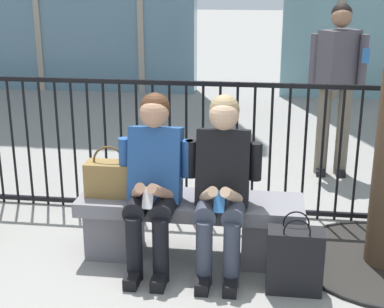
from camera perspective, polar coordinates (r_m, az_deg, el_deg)
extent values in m
plane|color=gray|center=(4.19, -0.18, -10.23)|extent=(60.00, 60.00, 0.00)
cube|color=slate|center=(4.02, -0.19, -5.19)|extent=(1.60, 0.44, 0.10)
cube|color=slate|center=(4.22, -7.81, -7.56)|extent=(0.36, 0.37, 0.35)
cube|color=slate|center=(4.08, 7.71, -8.46)|extent=(0.36, 0.37, 0.35)
cylinder|color=black|center=(3.88, -5.32, -5.00)|extent=(0.15, 0.40, 0.15)
cylinder|color=black|center=(3.81, -5.89, -9.55)|extent=(0.11, 0.11, 0.45)
cube|color=black|center=(3.85, -6.01, -12.40)|extent=(0.09, 0.22, 0.08)
cylinder|color=black|center=(3.85, -2.70, -5.15)|extent=(0.15, 0.40, 0.15)
cylinder|color=black|center=(3.78, -3.19, -9.75)|extent=(0.11, 0.11, 0.45)
cube|color=black|center=(3.81, -3.32, -12.63)|extent=(0.09, 0.22, 0.08)
cube|color=#234C8C|center=(3.91, -3.69, -1.04)|extent=(0.36, 0.30, 0.55)
cylinder|color=#234C8C|center=(3.94, -6.84, -0.21)|extent=(0.08, 0.08, 0.26)
cylinder|color=tan|center=(3.76, -5.50, -3.78)|extent=(0.16, 0.28, 0.20)
cylinder|color=#234C8C|center=(3.86, -0.49, -0.48)|extent=(0.08, 0.08, 0.26)
cylinder|color=tan|center=(3.73, -3.10, -3.92)|extent=(0.16, 0.28, 0.20)
cube|color=silver|center=(3.70, -4.48, -4.48)|extent=(0.07, 0.10, 0.13)
sphere|color=tan|center=(3.79, -3.85, 4.17)|extent=(0.20, 0.20, 0.20)
sphere|color=#472816|center=(3.81, -3.77, 4.72)|extent=(0.20, 0.20, 0.20)
cylinder|color=#383D4C|center=(3.81, 1.60, -5.38)|extent=(0.15, 0.40, 0.15)
cylinder|color=#383D4C|center=(3.74, 1.24, -10.03)|extent=(0.11, 0.11, 0.45)
cube|color=black|center=(3.77, 1.11, -12.94)|extent=(0.09, 0.22, 0.08)
cylinder|color=#383D4C|center=(3.80, 4.32, -5.51)|extent=(0.15, 0.40, 0.15)
cylinder|color=#383D4C|center=(3.72, 4.03, -10.18)|extent=(0.11, 0.11, 0.45)
cube|color=black|center=(3.76, 3.91, -13.10)|extent=(0.09, 0.22, 0.08)
cube|color=black|center=(3.85, 3.19, -1.34)|extent=(0.36, 0.30, 0.55)
cylinder|color=black|center=(3.85, -0.06, -0.50)|extent=(0.08, 0.08, 0.26)
cylinder|color=#DBAD89|center=(3.69, 1.64, -4.16)|extent=(0.16, 0.28, 0.20)
cylinder|color=black|center=(3.82, 6.49, -0.77)|extent=(0.08, 0.08, 0.26)
cylinder|color=#DBAD89|center=(3.68, 4.13, -4.27)|extent=(0.16, 0.28, 0.20)
cube|color=#2D6BB7|center=(3.64, 2.79, -4.86)|extent=(0.07, 0.10, 0.13)
sphere|color=#DBAD89|center=(3.72, 3.26, 3.95)|extent=(0.20, 0.20, 0.20)
sphere|color=#997F59|center=(3.75, 3.30, 4.50)|extent=(0.20, 0.20, 0.20)
cube|color=olive|center=(4.06, -8.36, -2.51)|extent=(0.34, 0.17, 0.25)
torus|color=brown|center=(4.02, -8.44, -0.79)|extent=(0.23, 0.02, 0.23)
cube|color=black|center=(3.73, 10.36, -10.62)|extent=(0.36, 0.18, 0.43)
torus|color=black|center=(3.57, 10.61, -7.78)|extent=(0.17, 0.01, 0.17)
torus|color=black|center=(3.68, 10.53, -6.95)|extent=(0.17, 0.01, 0.17)
cylinder|color=#6B6051|center=(5.87, 13.12, 2.32)|extent=(0.13, 0.13, 0.90)
cube|color=black|center=(5.96, 12.87, -1.68)|extent=(0.09, 0.22, 0.06)
cylinder|color=#6B6051|center=(5.90, 15.05, 2.23)|extent=(0.13, 0.13, 0.90)
cube|color=black|center=(5.98, 14.78, -1.75)|extent=(0.09, 0.22, 0.06)
cube|color=#4C4751|center=(5.74, 14.64, 9.31)|extent=(0.43, 0.41, 0.56)
cylinder|color=#4C4751|center=(5.72, 12.26, 9.25)|extent=(0.08, 0.08, 0.52)
cylinder|color=#4C4751|center=(5.77, 16.96, 8.97)|extent=(0.08, 0.08, 0.52)
sphere|color=#8E664C|center=(5.70, 14.95, 13.29)|extent=(0.20, 0.20, 0.20)
sphere|color=black|center=(5.72, 14.95, 13.60)|extent=(0.20, 0.20, 0.20)
cube|color=#2D6BB7|center=(5.67, 17.23, 9.51)|extent=(0.07, 0.01, 0.14)
cylinder|color=black|center=(5.15, -17.74, 1.20)|extent=(0.02, 0.02, 1.15)
cylinder|color=black|center=(5.09, -16.32, 1.15)|extent=(0.02, 0.02, 1.15)
cylinder|color=black|center=(5.03, -14.86, 1.09)|extent=(0.02, 0.02, 1.15)
cylinder|color=black|center=(4.98, -13.38, 1.04)|extent=(0.02, 0.02, 1.15)
cylinder|color=black|center=(4.94, -11.86, 0.98)|extent=(0.02, 0.02, 1.15)
cylinder|color=black|center=(4.89, -10.32, 0.93)|extent=(0.02, 0.02, 1.15)
cylinder|color=black|center=(4.85, -8.75, 0.87)|extent=(0.02, 0.02, 1.15)
cylinder|color=black|center=(4.81, -7.16, 0.81)|extent=(0.02, 0.02, 1.15)
cylinder|color=black|center=(4.78, -5.54, 0.74)|extent=(0.02, 0.02, 1.15)
cylinder|color=black|center=(4.75, -3.91, 0.68)|extent=(0.02, 0.02, 1.15)
cylinder|color=black|center=(4.73, -2.25, 0.61)|extent=(0.02, 0.02, 1.15)
cylinder|color=black|center=(4.71, -0.58, 0.55)|extent=(0.02, 0.02, 1.15)
cylinder|color=black|center=(4.69, 1.11, 0.48)|extent=(0.02, 0.02, 1.15)
cylinder|color=black|center=(4.68, 2.81, 0.41)|extent=(0.02, 0.02, 1.15)
cylinder|color=black|center=(4.67, 4.51, 0.34)|extent=(0.02, 0.02, 1.15)
cylinder|color=black|center=(4.66, 6.22, 0.28)|extent=(0.02, 0.02, 1.15)
cylinder|color=black|center=(4.66, 7.94, 0.21)|extent=(0.02, 0.02, 1.15)
cylinder|color=black|center=(4.67, 9.65, 0.14)|extent=(0.02, 0.02, 1.15)
cylinder|color=black|center=(4.67, 11.35, 0.07)|extent=(0.02, 0.02, 1.15)
cylinder|color=black|center=(4.69, 13.05, 0.00)|extent=(0.02, 0.02, 1.15)
cylinder|color=black|center=(4.70, 14.74, -0.07)|extent=(0.02, 0.02, 1.15)
cylinder|color=black|center=(4.72, 16.42, -0.14)|extent=(0.02, 0.02, 1.15)
cylinder|color=black|center=(4.75, 18.08, -0.21)|extent=(0.02, 0.02, 1.15)
cube|color=black|center=(4.87, 1.07, -5.42)|extent=(7.53, 0.04, 0.04)
cube|color=black|center=(4.56, 1.15, 7.16)|extent=(7.53, 0.04, 0.04)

